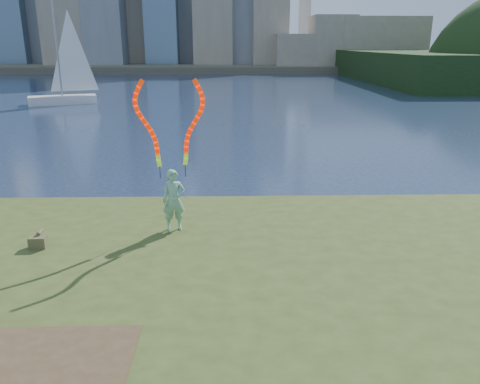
{
  "coord_description": "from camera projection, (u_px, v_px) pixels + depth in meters",
  "views": [
    {
      "loc": [
        0.8,
        -8.24,
        5.15
      ],
      "look_at": [
        1.04,
        1.0,
        2.2
      ],
      "focal_mm": 35.0,
      "sensor_mm": 36.0,
      "label": 1
    }
  ],
  "objects": [
    {
      "name": "ground",
      "position": [
        190.0,
        311.0,
        9.4
      ],
      "size": [
        320.0,
        320.0,
        0.0
      ],
      "primitive_type": "plane",
      "color": "#1A2843",
      "rests_on": "ground"
    },
    {
      "name": "grassy_knoll",
      "position": [
        177.0,
        374.0,
        7.11
      ],
      "size": [
        20.0,
        18.0,
        0.8
      ],
      "color": "#384819",
      "rests_on": "ground"
    },
    {
      "name": "far_shore",
      "position": [
        224.0,
        65.0,
        99.69
      ],
      "size": [
        320.0,
        40.0,
        1.2
      ],
      "primitive_type": "cube",
      "color": "#4B4637",
      "rests_on": "ground"
    },
    {
      "name": "woman_with_ribbons",
      "position": [
        173.0,
        172.0,
        11.02
      ],
      "size": [
        1.95,
        0.58,
        3.9
      ],
      "rotation": [
        0.0,
        0.0,
        0.23
      ],
      "color": "#177840",
      "rests_on": "grassy_knoll"
    },
    {
      "name": "canvas_bag",
      "position": [
        38.0,
        242.0,
        10.38
      ],
      "size": [
        0.37,
        0.42,
        0.34
      ],
      "rotation": [
        0.0,
        0.0,
        0.04
      ],
      "color": "brown",
      "rests_on": "grassy_knoll"
    },
    {
      "name": "sailboat",
      "position": [
        65.0,
        86.0,
        40.97
      ],
      "size": [
        5.94,
        3.65,
        9.08
      ],
      "rotation": [
        0.0,
        0.0,
        0.35
      ],
      "color": "silver",
      "rests_on": "ground"
    }
  ]
}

